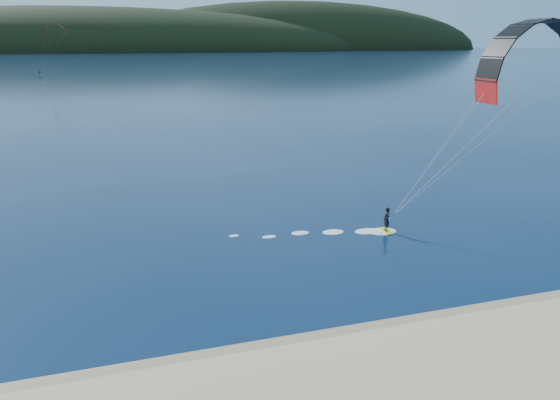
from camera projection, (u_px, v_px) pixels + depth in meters
name	position (u px, v px, depth m)	size (l,w,h in m)	color
wet_sand	(293.00, 353.00, 21.23)	(220.00, 2.50, 0.10)	#958256
headland	(125.00, 51.00, 698.35)	(1200.00, 310.00, 140.00)	black
kitesurfer_near	(525.00, 88.00, 30.29)	(21.46, 6.92, 13.12)	#BEF11C
kitesurfer_far	(55.00, 35.00, 187.01)	(12.00, 7.66, 17.10)	#BEF11C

